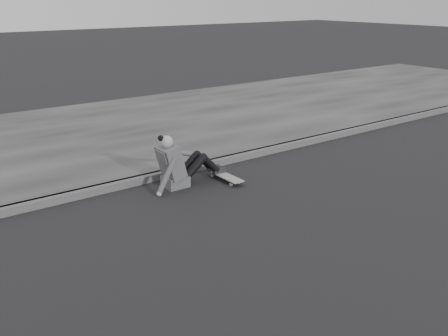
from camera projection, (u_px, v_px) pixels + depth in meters
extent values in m
plane|color=black|center=(402.00, 186.00, 7.97)|extent=(80.00, 80.00, 0.00)
cube|color=#4B4B4B|center=(290.00, 145.00, 9.91)|extent=(24.00, 0.16, 0.12)
cube|color=#373737|center=(205.00, 117.00, 12.21)|extent=(24.00, 6.00, 0.12)
cylinder|color=#9C9C97|center=(231.00, 184.00, 7.96)|extent=(0.03, 0.05, 0.05)
cylinder|color=#9C9C97|center=(238.00, 182.00, 8.05)|extent=(0.03, 0.05, 0.05)
cylinder|color=#9C9C97|center=(212.00, 175.00, 8.36)|extent=(0.03, 0.05, 0.05)
cylinder|color=#9C9C97|center=(220.00, 174.00, 8.44)|extent=(0.03, 0.05, 0.05)
cube|color=#2F2F32|center=(235.00, 182.00, 7.99)|extent=(0.16, 0.04, 0.03)
cube|color=#2F2F32|center=(216.00, 173.00, 8.39)|extent=(0.16, 0.04, 0.03)
cube|color=gray|center=(225.00, 176.00, 8.18)|extent=(0.20, 0.78, 0.02)
cube|color=#4B4C4E|center=(175.00, 181.00, 7.92)|extent=(0.36, 0.34, 0.18)
cube|color=#4B4C4E|center=(171.00, 162.00, 7.77)|extent=(0.37, 0.40, 0.57)
cube|color=#4B4C4E|center=(163.00, 156.00, 7.66)|extent=(0.14, 0.30, 0.20)
cylinder|color=#959595|center=(167.00, 147.00, 7.67)|extent=(0.09, 0.09, 0.08)
sphere|color=#959595|center=(167.00, 142.00, 7.63)|extent=(0.20, 0.20, 0.20)
sphere|color=black|center=(161.00, 138.00, 7.57)|extent=(0.09, 0.09, 0.09)
cylinder|color=black|center=(195.00, 167.00, 7.97)|extent=(0.43, 0.13, 0.39)
cylinder|color=black|center=(189.00, 164.00, 8.10)|extent=(0.43, 0.13, 0.39)
cylinder|color=black|center=(210.00, 164.00, 8.14)|extent=(0.35, 0.11, 0.36)
cylinder|color=black|center=(204.00, 161.00, 8.27)|extent=(0.35, 0.11, 0.36)
sphere|color=black|center=(203.00, 157.00, 8.02)|extent=(0.13, 0.13, 0.13)
sphere|color=black|center=(197.00, 154.00, 8.15)|extent=(0.13, 0.13, 0.13)
cube|color=black|center=(219.00, 171.00, 8.29)|extent=(0.24, 0.08, 0.07)
cube|color=black|center=(213.00, 168.00, 8.43)|extent=(0.24, 0.08, 0.07)
cylinder|color=#4B4C4E|center=(167.00, 176.00, 7.55)|extent=(0.38, 0.08, 0.58)
sphere|color=#959595|center=(159.00, 194.00, 7.54)|extent=(0.08, 0.08, 0.08)
cylinder|color=#4B4C4E|center=(179.00, 153.00, 8.01)|extent=(0.48, 0.08, 0.21)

